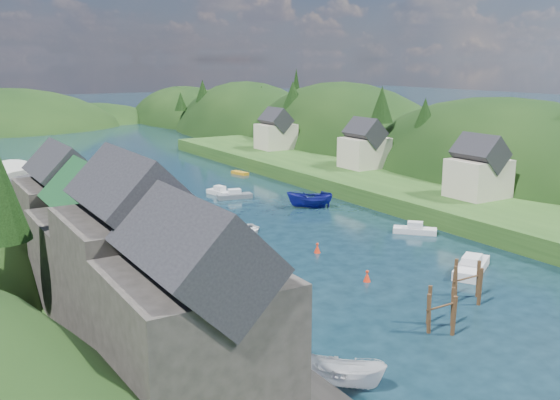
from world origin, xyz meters
TOP-DOWN VIEW (x-y plane):
  - ground at (0.00, 50.00)m, footprint 600.00×600.00m
  - hillside_right at (45.00, 75.00)m, footprint 36.00×245.56m
  - far_hills at (1.22, 174.01)m, footprint 103.00×68.00m
  - hill_trees at (0.34, 65.04)m, footprint 92.46×145.67m
  - quay_left at (-24.00, 20.00)m, footprint 12.00×110.00m
  - terrace_left_grass at (-31.00, 20.00)m, footprint 12.00×110.00m
  - quayside_buildings at (-26.00, 6.39)m, footprint 8.00×35.84m
  - boat_sheds at (-26.00, 39.00)m, footprint 7.00×21.00m
  - terrace_right at (25.00, 40.00)m, footprint 16.00×120.00m
  - right_bank_cottages at (28.00, 48.33)m, footprint 9.00×59.24m
  - piling_cluster_near at (-3.82, -1.58)m, footprint 3.06×2.87m
  - piling_cluster_far at (2.44, 1.52)m, footprint 3.35×3.11m
  - channel_buoy_near at (-1.89, 9.52)m, footprint 0.70×0.70m
  - channel_buoy_far at (-0.74, 19.21)m, footprint 0.70×0.70m
  - moored_boats at (1.38, 25.31)m, footprint 34.59×81.56m

SIDE VIEW (x-z plane):
  - far_hills at x=1.22m, z-range -32.80..11.20m
  - hillside_right at x=45.00m, z-range -31.41..16.59m
  - ground at x=0.00m, z-range 0.00..0.00m
  - channel_buoy_near at x=-1.89m, z-range -0.07..1.03m
  - channel_buoy_far at x=-0.74m, z-range -0.07..1.03m
  - moored_boats at x=1.38m, z-range -0.54..1.93m
  - quay_left at x=-24.00m, z-range 0.00..2.00m
  - terrace_right at x=25.00m, z-range 0.00..2.40m
  - terrace_left_grass at x=-31.00m, z-range 0.00..2.50m
  - piling_cluster_near at x=-3.82m, z-range -0.57..3.09m
  - piling_cluster_far at x=2.44m, z-range -0.57..3.30m
  - boat_sheds at x=-26.00m, z-range 1.52..9.02m
  - right_bank_cottages at x=28.00m, z-range 1.64..10.05m
  - quayside_buildings at x=-26.00m, z-range 0.64..13.54m
  - hill_trees at x=0.34m, z-range 4.62..17.52m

